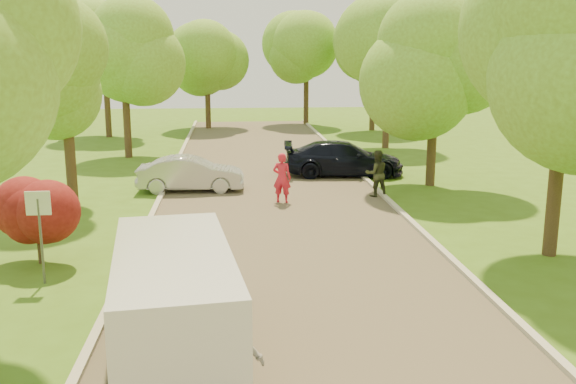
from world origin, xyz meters
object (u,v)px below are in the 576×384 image
object	(u,v)px
person_olive	(377,174)
minivan	(174,299)
skateboarder	(228,344)
person_striped	(282,178)
street_sign	(39,218)
dark_sedan	(343,159)
silver_sedan	(191,174)

from	to	relation	value
person_olive	minivan	bearing A→B (deg)	57.09
skateboarder	person_striped	world-z (taller)	skateboarder
skateboarder	street_sign	bearing A→B (deg)	-36.90
minivan	person_olive	xyz separation A→B (m)	(6.31, 11.90, -0.14)
minivan	skateboarder	bearing A→B (deg)	-69.64
street_sign	dark_sedan	bearing A→B (deg)	53.50
skateboarder	person_striped	xyz separation A→B (m)	(1.86, 13.04, -0.08)
skateboarder	person_olive	size ratio (longest dim) A/B	0.99
minivan	silver_sedan	size ratio (longest dim) A/B	1.32
street_sign	person_striped	world-z (taller)	street_sign
dark_sedan	person_olive	xyz separation A→B (m)	(0.50, -4.12, 0.12)
silver_sedan	skateboarder	distance (m)	15.37
person_olive	person_striped	bearing A→B (deg)	5.73
silver_sedan	skateboarder	bearing A→B (deg)	-173.03
skateboarder	person_olive	bearing A→B (deg)	-95.70
silver_sedan	street_sign	bearing A→B (deg)	165.66
street_sign	dark_sedan	size ratio (longest dim) A/B	0.43
silver_sedan	person_striped	distance (m)	4.00
minivan	skateboarder	xyz separation A→B (m)	(0.93, -1.80, -0.03)
minivan	skateboarder	world-z (taller)	minivan
street_sign	silver_sedan	xyz separation A→B (m)	(2.78, 9.76, -0.90)
skateboarder	person_olive	world-z (taller)	skateboarder
minivan	street_sign	bearing A→B (deg)	124.38
person_olive	skateboarder	bearing A→B (deg)	63.59
skateboarder	dark_sedan	bearing A→B (deg)	-89.58
person_striped	silver_sedan	bearing A→B (deg)	-16.10
silver_sedan	person_striped	xyz separation A→B (m)	(3.30, -2.26, 0.23)
street_sign	person_striped	xyz separation A→B (m)	(6.08, 7.50, -0.68)
person_striped	minivan	bearing A→B (deg)	94.37
minivan	person_olive	bearing A→B (deg)	55.03
dark_sedan	street_sign	bearing A→B (deg)	148.14
street_sign	person_olive	world-z (taller)	street_sign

